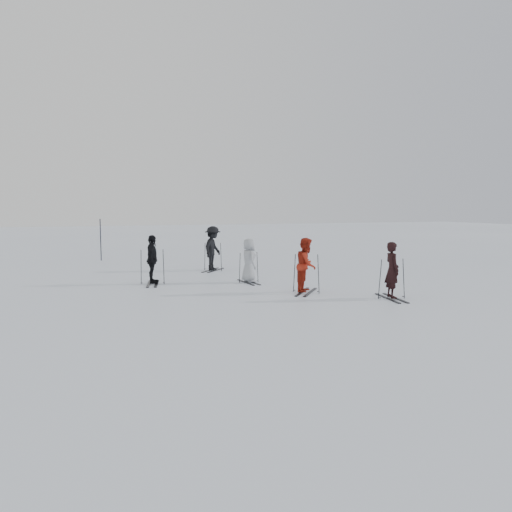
% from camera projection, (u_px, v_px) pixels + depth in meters
% --- Properties ---
extents(ground, '(120.00, 120.00, 0.00)m').
position_uv_depth(ground, '(266.00, 287.00, 17.33)').
color(ground, silver).
rests_on(ground, ground).
extents(skier_near_dark, '(0.51, 0.68, 1.70)m').
position_uv_depth(skier_near_dark, '(392.00, 271.00, 15.11)').
color(skier_near_dark, black).
rests_on(skier_near_dark, ground).
extents(skier_red, '(1.05, 1.08, 1.76)m').
position_uv_depth(skier_red, '(306.00, 266.00, 16.19)').
color(skier_red, '#9E2111').
rests_on(skier_red, ground).
extents(skier_grey, '(0.55, 0.81, 1.60)m').
position_uv_depth(skier_grey, '(249.00, 261.00, 18.35)').
color(skier_grey, '#A1A5AA').
rests_on(skier_grey, ground).
extents(skier_uphill_left, '(0.63, 1.09, 1.75)m').
position_uv_depth(skier_uphill_left, '(152.00, 260.00, 17.97)').
color(skier_uphill_left, black).
rests_on(skier_uphill_left, ground).
extents(skier_uphill_far, '(1.33, 1.41, 1.91)m').
position_uv_depth(skier_uphill_far, '(213.00, 249.00, 21.81)').
color(skier_uphill_far, black).
rests_on(skier_uphill_far, ground).
extents(skis_near_dark, '(1.85, 1.21, 1.25)m').
position_uv_depth(skis_near_dark, '(392.00, 278.00, 15.13)').
color(skis_near_dark, black).
rests_on(skis_near_dark, ground).
extents(skis_red, '(1.98, 1.85, 1.30)m').
position_uv_depth(skis_red, '(306.00, 273.00, 16.21)').
color(skis_red, black).
rests_on(skis_red, ground).
extents(skis_grey, '(1.62, 0.92, 1.16)m').
position_uv_depth(skis_grey, '(249.00, 267.00, 18.37)').
color(skis_grey, black).
rests_on(skis_grey, ground).
extents(skis_uphill_left, '(1.94, 1.29, 1.30)m').
position_uv_depth(skis_uphill_left, '(152.00, 266.00, 17.99)').
color(skis_uphill_left, black).
rests_on(skis_uphill_left, ground).
extents(skis_uphill_far, '(1.92, 1.81, 1.26)m').
position_uv_depth(skis_uphill_far, '(213.00, 256.00, 21.84)').
color(skis_uphill_far, black).
rests_on(skis_uphill_far, ground).
extents(piste_marker, '(0.06, 0.06, 2.16)m').
position_uv_depth(piste_marker, '(101.00, 240.00, 25.89)').
color(piste_marker, black).
rests_on(piste_marker, ground).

